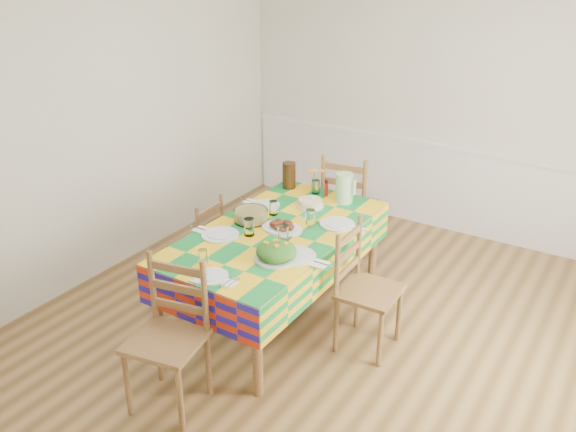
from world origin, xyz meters
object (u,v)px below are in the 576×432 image
object	(u,v)px
chair_left	(200,244)
chair_right	(364,290)
meat_platter	(282,226)
tea_pitcher	(289,175)
chair_near	(169,337)
green_pitcher	(344,188)
dining_table	(276,240)
chair_far	(348,206)

from	to	relation	value
chair_left	chair_right	world-z (taller)	chair_right
chair_left	meat_platter	bearing A→B (deg)	92.01
chair_right	tea_pitcher	bearing A→B (deg)	53.30
tea_pitcher	chair_right	distance (m)	1.48
chair_near	meat_platter	bearing A→B (deg)	77.20
meat_platter	chair_near	world-z (taller)	chair_near
green_pitcher	chair_near	bearing A→B (deg)	-95.48
chair_right	meat_platter	bearing A→B (deg)	84.86
chair_left	green_pitcher	bearing A→B (deg)	128.23
dining_table	chair_near	size ratio (longest dim) A/B	1.92
meat_platter	chair_left	xyz separation A→B (m)	(-0.82, -0.04, -0.37)
tea_pitcher	chair_near	distance (m)	2.11
meat_platter	green_pitcher	distance (m)	0.77
chair_left	tea_pitcher	bearing A→B (deg)	153.28
dining_table	tea_pitcher	xyz separation A→B (m)	(-0.39, 0.82, 0.20)
dining_table	meat_platter	size ratio (longest dim) A/B	5.70
meat_platter	tea_pitcher	xyz separation A→B (m)	(-0.42, 0.77, 0.09)
dining_table	tea_pitcher	distance (m)	0.93
chair_near	chair_left	size ratio (longest dim) A/B	1.19
green_pitcher	chair_far	size ratio (longest dim) A/B	0.25
meat_platter	chair_left	world-z (taller)	chair_left
chair_far	chair_right	size ratio (longest dim) A/B	1.08
tea_pitcher	chair_left	bearing A→B (deg)	-115.79
meat_platter	tea_pitcher	world-z (taller)	tea_pitcher
green_pitcher	chair_far	world-z (taller)	chair_far
tea_pitcher	chair_left	size ratio (longest dim) A/B	0.28
tea_pitcher	chair_left	xyz separation A→B (m)	(-0.39, -0.81, -0.46)
tea_pitcher	chair_far	xyz separation A→B (m)	(0.40, 0.41, -0.36)
meat_platter	chair_far	bearing A→B (deg)	91.19
chair_far	dining_table	bearing A→B (deg)	81.55
tea_pitcher	chair_right	world-z (taller)	tea_pitcher
meat_platter	chair_right	bearing A→B (deg)	-3.36
green_pitcher	chair_left	world-z (taller)	green_pitcher
dining_table	tea_pitcher	world-z (taller)	tea_pitcher
chair_near	chair_far	xyz separation A→B (m)	(0.02, 2.46, 0.01)
dining_table	chair_left	distance (m)	0.82
dining_table	chair_left	world-z (taller)	chair_left
green_pitcher	chair_left	xyz separation A→B (m)	(-0.97, -0.79, -0.47)
tea_pitcher	green_pitcher	bearing A→B (deg)	-2.55
chair_far	chair_right	distance (m)	1.45
green_pitcher	chair_far	bearing A→B (deg)	112.06
meat_platter	chair_left	bearing A→B (deg)	-177.07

